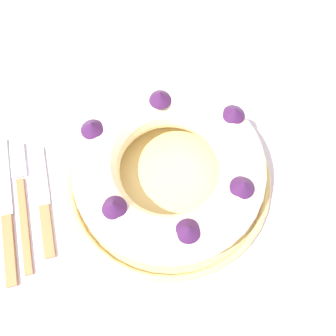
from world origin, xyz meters
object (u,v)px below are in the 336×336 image
object	(u,v)px
cake_knife	(45,208)
serving_dish	(168,179)
fork	(22,195)
serving_knife	(7,218)
bundt_cake	(168,168)
napkin	(327,165)

from	to	relation	value
cake_knife	serving_dish	bearing A→B (deg)	2.68
serving_dish	fork	bearing A→B (deg)	172.47
serving_knife	cake_knife	size ratio (longest dim) A/B	1.30
serving_dish	cake_knife	distance (m)	0.20
bundt_cake	serving_knife	size ratio (longest dim) A/B	1.19
cake_knife	bundt_cake	bearing A→B (deg)	2.67
serving_dish	napkin	world-z (taller)	serving_dish
fork	bundt_cake	bearing A→B (deg)	-4.22
fork	napkin	size ratio (longest dim) A/B	1.48
serving_knife	serving_dish	bearing A→B (deg)	5.21
serving_knife	cake_knife	xyz separation A→B (m)	(0.06, 0.00, -0.00)
cake_knife	fork	bearing A→B (deg)	140.93
serving_dish	napkin	bearing A→B (deg)	-7.22
serving_dish	serving_knife	xyz separation A→B (m)	(-0.26, -0.00, -0.01)
bundt_cake	fork	world-z (taller)	bundt_cake
cake_knife	napkin	bearing A→B (deg)	-1.31
fork	cake_knife	world-z (taller)	cake_knife
bundt_cake	cake_knife	bearing A→B (deg)	179.75
bundt_cake	serving_knife	distance (m)	0.27
bundt_cake	fork	size ratio (longest dim) A/B	1.35
fork	serving_knife	bearing A→B (deg)	-123.57
napkin	serving_knife	bearing A→B (deg)	176.66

